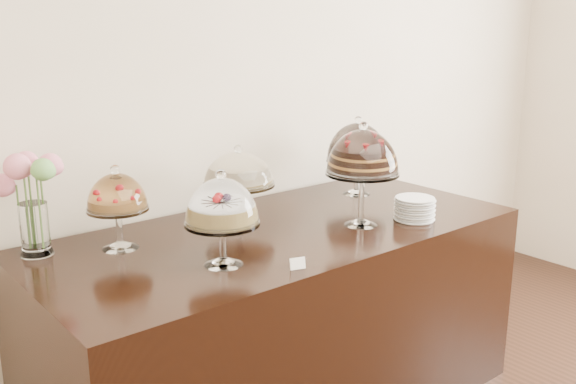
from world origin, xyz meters
TOP-DOWN VIEW (x-y plane):
  - wall_back at (0.00, 3.00)m, footprint 5.00×0.04m
  - display_counter at (-0.32, 2.45)m, footprint 2.20×1.00m
  - cake_stand_sugar_sponge at (-0.76, 2.25)m, footprint 0.28×0.28m
  - cake_stand_choco_layer at (-0.00, 2.27)m, footprint 0.33×0.33m
  - cake_stand_cheesecake at (-0.37, 2.69)m, footprint 0.33×0.33m
  - cake_stand_dark_choco at (0.37, 2.66)m, footprint 0.33×0.33m
  - cake_stand_fruit_tart at (-0.98, 2.67)m, footprint 0.25×0.25m
  - flower_vase at (-1.27, 2.81)m, footprint 0.26×0.29m
  - plate_stack at (0.25, 2.16)m, footprint 0.19×0.19m
  - price_card_left at (-0.57, 2.04)m, footprint 0.06×0.03m

SIDE VIEW (x-z plane):
  - display_counter at x=-0.32m, z-range 0.00..0.90m
  - price_card_left at x=-0.57m, z-range 0.90..0.94m
  - plate_stack at x=0.25m, z-range 0.90..1.01m
  - cake_stand_fruit_tart at x=-0.98m, z-range 0.94..1.29m
  - cake_stand_cheesecake at x=-0.37m, z-range 0.95..1.30m
  - cake_stand_sugar_sponge at x=-0.76m, z-range 0.94..1.32m
  - flower_vase at x=-1.27m, z-range 0.94..1.36m
  - cake_stand_dark_choco at x=0.37m, z-range 0.96..1.37m
  - cake_stand_choco_layer at x=0.00m, z-range 0.98..1.45m
  - wall_back at x=0.00m, z-range 0.00..3.00m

